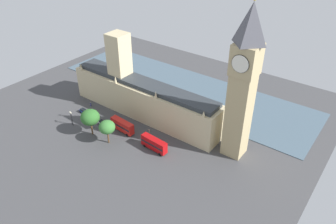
{
  "coord_description": "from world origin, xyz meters",
  "views": [
    {
      "loc": [
        83.32,
        75.59,
        74.33
      ],
      "look_at": [
        1.0,
        14.29,
        8.27
      ],
      "focal_mm": 34.77,
      "sensor_mm": 36.0,
      "label": 1
    }
  ],
  "objects_px": {
    "plane_tree_leading": "(90,117)",
    "street_lamp_trailing": "(72,116)",
    "car_blue_under_trees": "(84,111)",
    "plane_tree_kerbside": "(107,127)",
    "pedestrian_far_end": "(115,116)",
    "car_white_corner": "(103,123)",
    "pedestrian_midblock": "(149,131)",
    "street_lamp_slot_10": "(71,115)",
    "pedestrian_opposite_hall": "(91,104)",
    "parliament_building": "(141,95)",
    "double_decker_bus_by_river_gate": "(154,144)",
    "clock_tower": "(243,83)",
    "double_decker_bus_near_tower": "(122,125)"
  },
  "relations": [
    {
      "from": "pedestrian_far_end",
      "to": "street_lamp_trailing",
      "type": "relative_size",
      "value": 0.26
    },
    {
      "from": "pedestrian_far_end",
      "to": "plane_tree_leading",
      "type": "bearing_deg",
      "value": 55.52
    },
    {
      "from": "pedestrian_opposite_hall",
      "to": "street_lamp_slot_10",
      "type": "distance_m",
      "value": 15.2
    },
    {
      "from": "plane_tree_kerbside",
      "to": "street_lamp_trailing",
      "type": "xyz_separation_m",
      "value": [
        0.72,
        -19.19,
        -2.57
      ]
    },
    {
      "from": "clock_tower",
      "to": "plane_tree_kerbside",
      "type": "distance_m",
      "value": 49.77
    },
    {
      "from": "pedestrian_far_end",
      "to": "car_white_corner",
      "type": "bearing_deg",
      "value": 48.48
    },
    {
      "from": "double_decker_bus_near_tower",
      "to": "pedestrian_opposite_hall",
      "type": "xyz_separation_m",
      "value": [
        -5.25,
        -24.1,
        -1.86
      ]
    },
    {
      "from": "car_white_corner",
      "to": "pedestrian_midblock",
      "type": "bearing_deg",
      "value": 117.32
    },
    {
      "from": "parliament_building",
      "to": "pedestrian_far_end",
      "type": "xyz_separation_m",
      "value": [
        9.1,
        -6.69,
        -7.93
      ]
    },
    {
      "from": "plane_tree_leading",
      "to": "street_lamp_slot_10",
      "type": "distance_m",
      "value": 11.82
    },
    {
      "from": "clock_tower",
      "to": "plane_tree_kerbside",
      "type": "relative_size",
      "value": 5.62
    },
    {
      "from": "parliament_building",
      "to": "pedestrian_far_end",
      "type": "height_order",
      "value": "parliament_building"
    },
    {
      "from": "clock_tower",
      "to": "car_blue_under_trees",
      "type": "height_order",
      "value": "clock_tower"
    },
    {
      "from": "parliament_building",
      "to": "double_decker_bus_near_tower",
      "type": "bearing_deg",
      "value": 9.6
    },
    {
      "from": "parliament_building",
      "to": "double_decker_bus_near_tower",
      "type": "relative_size",
      "value": 6.42
    },
    {
      "from": "parliament_building",
      "to": "car_white_corner",
      "type": "bearing_deg",
      "value": -23.85
    },
    {
      "from": "double_decker_bus_by_river_gate",
      "to": "plane_tree_leading",
      "type": "height_order",
      "value": "plane_tree_leading"
    },
    {
      "from": "car_blue_under_trees",
      "to": "pedestrian_far_end",
      "type": "xyz_separation_m",
      "value": [
        -5.19,
        13.23,
        -0.16
      ]
    },
    {
      "from": "car_blue_under_trees",
      "to": "clock_tower",
      "type": "bearing_deg",
      "value": 105.97
    },
    {
      "from": "plane_tree_kerbside",
      "to": "clock_tower",
      "type": "bearing_deg",
      "value": 119.95
    },
    {
      "from": "double_decker_bus_near_tower",
      "to": "double_decker_bus_by_river_gate",
      "type": "distance_m",
      "value": 16.84
    },
    {
      "from": "parliament_building",
      "to": "car_blue_under_trees",
      "type": "bearing_deg",
      "value": -54.37
    },
    {
      "from": "pedestrian_midblock",
      "to": "street_lamp_slot_10",
      "type": "bearing_deg",
      "value": 122.78
    },
    {
      "from": "car_blue_under_trees",
      "to": "pedestrian_midblock",
      "type": "xyz_separation_m",
      "value": [
        -5.48,
        31.06,
        -0.18
      ]
    },
    {
      "from": "car_blue_under_trees",
      "to": "plane_tree_kerbside",
      "type": "height_order",
      "value": "plane_tree_kerbside"
    },
    {
      "from": "plane_tree_kerbside",
      "to": "pedestrian_midblock",
      "type": "bearing_deg",
      "value": 149.61
    },
    {
      "from": "street_lamp_trailing",
      "to": "pedestrian_midblock",
      "type": "bearing_deg",
      "value": 117.79
    },
    {
      "from": "pedestrian_midblock",
      "to": "plane_tree_kerbside",
      "type": "distance_m",
      "value": 16.94
    },
    {
      "from": "street_lamp_slot_10",
      "to": "pedestrian_midblock",
      "type": "bearing_deg",
      "value": 116.54
    },
    {
      "from": "double_decker_bus_near_tower",
      "to": "street_lamp_slot_10",
      "type": "height_order",
      "value": "street_lamp_slot_10"
    },
    {
      "from": "double_decker_bus_by_river_gate",
      "to": "pedestrian_midblock",
      "type": "xyz_separation_m",
      "value": [
        -6.76,
        -8.02,
        -1.93
      ]
    },
    {
      "from": "car_blue_under_trees",
      "to": "plane_tree_leading",
      "type": "xyz_separation_m",
      "value": [
        8.07,
        14.3,
        6.73
      ]
    },
    {
      "from": "car_white_corner",
      "to": "street_lamp_slot_10",
      "type": "bearing_deg",
      "value": -48.5
    },
    {
      "from": "clock_tower",
      "to": "pedestrian_midblock",
      "type": "bearing_deg",
      "value": -73.89
    },
    {
      "from": "pedestrian_midblock",
      "to": "street_lamp_slot_10",
      "type": "relative_size",
      "value": 0.26
    },
    {
      "from": "double_decker_bus_near_tower",
      "to": "parliament_building",
      "type": "bearing_deg",
      "value": -166.18
    },
    {
      "from": "car_blue_under_trees",
      "to": "plane_tree_leading",
      "type": "distance_m",
      "value": 17.74
    },
    {
      "from": "pedestrian_midblock",
      "to": "pedestrian_opposite_hall",
      "type": "height_order",
      "value": "pedestrian_opposite_hall"
    },
    {
      "from": "pedestrian_opposite_hall",
      "to": "plane_tree_leading",
      "type": "distance_m",
      "value": 22.1
    },
    {
      "from": "car_blue_under_trees",
      "to": "double_decker_bus_near_tower",
      "type": "xyz_separation_m",
      "value": [
        -0.2,
        22.31,
        1.75
      ]
    },
    {
      "from": "car_white_corner",
      "to": "pedestrian_far_end",
      "type": "distance_m",
      "value": 6.69
    },
    {
      "from": "double_decker_bus_near_tower",
      "to": "double_decker_bus_by_river_gate",
      "type": "bearing_deg",
      "value": 89.16
    },
    {
      "from": "parliament_building",
      "to": "street_lamp_trailing",
      "type": "bearing_deg",
      "value": -34.73
    },
    {
      "from": "clock_tower",
      "to": "street_lamp_trailing",
      "type": "distance_m",
      "value": 67.07
    },
    {
      "from": "pedestrian_midblock",
      "to": "pedestrian_opposite_hall",
      "type": "bearing_deg",
      "value": 96.29
    },
    {
      "from": "plane_tree_leading",
      "to": "street_lamp_trailing",
      "type": "distance_m",
      "value": 10.94
    },
    {
      "from": "plane_tree_leading",
      "to": "street_lamp_trailing",
      "type": "height_order",
      "value": "plane_tree_leading"
    },
    {
      "from": "car_blue_under_trees",
      "to": "plane_tree_kerbside",
      "type": "xyz_separation_m",
      "value": [
        8.12,
        23.09,
        6.02
      ]
    },
    {
      "from": "car_white_corner",
      "to": "double_decker_bus_by_river_gate",
      "type": "relative_size",
      "value": 0.43
    },
    {
      "from": "car_white_corner",
      "to": "double_decker_bus_by_river_gate",
      "type": "distance_m",
      "value": 26.19
    }
  ]
}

